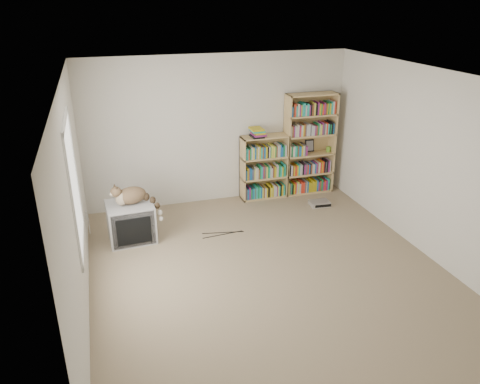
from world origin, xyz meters
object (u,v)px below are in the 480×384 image
object	(u,v)px
dvd_player	(320,203)
crt_tv	(131,222)
cat	(135,198)
bookcase_short	(264,169)
bookcase_tall	(309,147)

from	to	relation	value
dvd_player	crt_tv	bearing A→B (deg)	-170.61
cat	bookcase_short	world-z (taller)	bookcase_short
cat	bookcase_tall	xyz separation A→B (m)	(3.14, 0.95, 0.20)
bookcase_tall	dvd_player	size ratio (longest dim) A/B	5.38
cat	dvd_player	size ratio (longest dim) A/B	2.15
crt_tv	cat	world-z (taller)	cat
cat	bookcase_short	distance (m)	2.49
bookcase_tall	dvd_player	distance (m)	1.05
dvd_player	bookcase_tall	bearing A→B (deg)	90.07
bookcase_short	dvd_player	size ratio (longest dim) A/B	3.37
bookcase_tall	bookcase_short	world-z (taller)	bookcase_tall
bookcase_tall	cat	bearing A→B (deg)	-163.23
bookcase_short	dvd_player	world-z (taller)	bookcase_short
cat	dvd_player	world-z (taller)	cat
bookcase_tall	bookcase_short	bearing A→B (deg)	179.98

